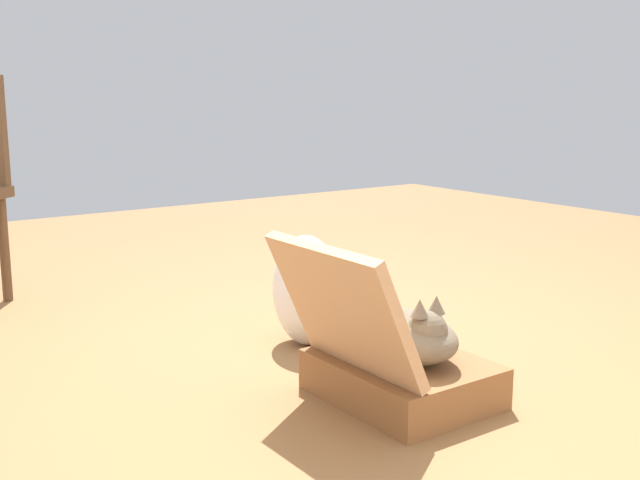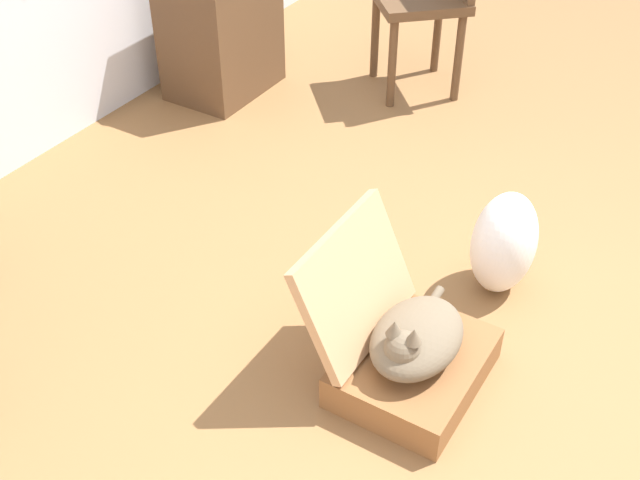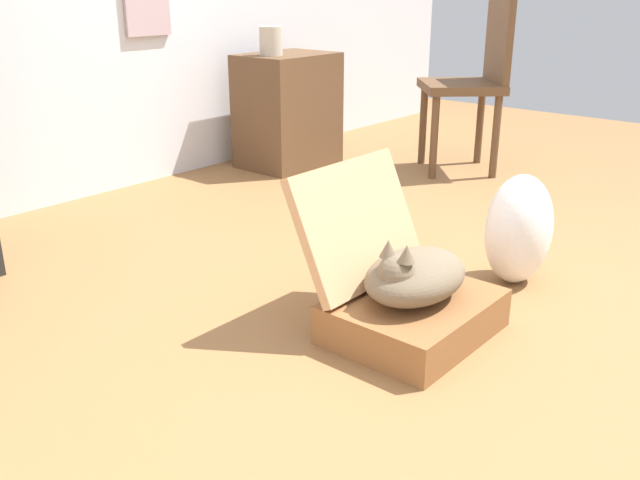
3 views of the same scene
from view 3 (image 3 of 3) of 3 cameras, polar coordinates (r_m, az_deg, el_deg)
ground_plane at (r=2.59m, az=12.29°, el=-4.80°), size 7.68×7.68×0.00m
suitcase_base at (r=2.29m, az=7.67°, el=-6.20°), size 0.53×0.42×0.13m
suitcase_lid at (r=2.31m, az=3.14°, el=1.35°), size 0.53×0.21×0.40m
cat at (r=2.22m, az=7.69°, el=-2.89°), size 0.48×0.28×0.22m
plastic_bag_white at (r=2.71m, az=15.99°, el=0.85°), size 0.30×0.24×0.42m
side_table at (r=4.34m, az=-2.66°, el=10.58°), size 0.57×0.42×0.68m
vase_tall at (r=4.17m, az=-4.05°, el=15.98°), size 0.13×0.13×0.16m
chair at (r=4.26m, az=12.57°, el=12.97°), size 0.63×0.63×1.02m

